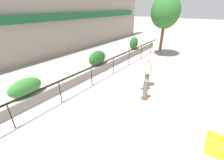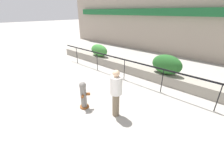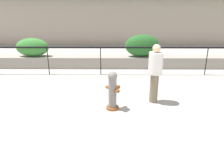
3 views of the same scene
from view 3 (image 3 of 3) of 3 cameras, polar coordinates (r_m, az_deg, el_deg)
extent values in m
plane|color=#9E9991|center=(4.91, 20.38, -16.55)|extent=(120.00, 120.00, 0.00)
cube|color=gray|center=(10.16, 9.61, 4.72)|extent=(18.00, 0.70, 0.50)
cube|color=black|center=(8.92, 10.99, 8.31)|extent=(15.00, 0.05, 0.06)
cylinder|color=black|center=(9.28, -16.35, 4.87)|extent=(0.04, 0.04, 1.15)
cylinder|color=black|center=(8.91, -2.98, 5.03)|extent=(0.04, 0.04, 1.15)
cylinder|color=black|center=(9.03, 10.77, 4.92)|extent=(0.04, 0.04, 1.15)
cylinder|color=black|center=(9.65, 23.43, 4.57)|extent=(0.04, 0.04, 1.15)
ellipsoid|color=#387F33|center=(10.55, -20.09, 8.03)|extent=(1.48, 0.63, 0.82)
ellipsoid|color=#235B23|center=(9.96, 7.87, 8.88)|extent=(1.52, 0.68, 0.99)
cylinder|color=brown|center=(6.15, 0.13, -7.21)|extent=(0.50, 0.50, 0.06)
cylinder|color=slate|center=(5.96, 0.13, -3.29)|extent=(0.31, 0.31, 0.85)
sphere|color=slate|center=(5.79, 0.13, 0.99)|extent=(0.25, 0.25, 0.25)
cylinder|color=brown|center=(6.04, 1.35, -1.94)|extent=(0.18, 0.18, 0.11)
cylinder|color=brown|center=(5.81, 1.33, -2.84)|extent=(0.15, 0.15, 0.09)
cylinder|color=brown|center=(6.04, -1.02, -1.95)|extent=(0.15, 0.15, 0.09)
cylinder|color=brown|center=(6.51, 10.90, -2.06)|extent=(0.33, 0.33, 0.88)
cylinder|color=silver|center=(6.28, 11.34, 4.32)|extent=(0.55, 0.55, 0.62)
sphere|color=#D6AD89|center=(6.19, 11.60, 8.12)|extent=(0.23, 0.23, 0.23)
camera|label=1|loc=(7.02, -67.75, 19.65)|focal=24.00mm
camera|label=2|loc=(4.86, 61.09, 17.22)|focal=24.00mm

